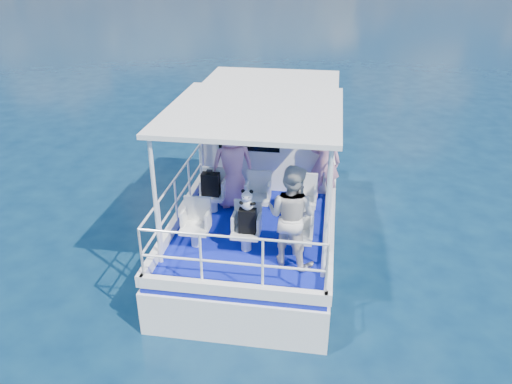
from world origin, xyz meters
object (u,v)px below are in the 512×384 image
passenger_stbd_aft (291,216)px  backpack_center (247,221)px  panda (247,200)px  passenger_port_fwd (233,166)px

passenger_stbd_aft → backpack_center: size_ratio=4.01×
passenger_stbd_aft → panda: bearing=5.0°
passenger_port_fwd → panda: bearing=87.9°
passenger_port_fwd → backpack_center: bearing=87.9°
passenger_port_fwd → passenger_stbd_aft: (1.34, -1.87, 0.00)m
passenger_port_fwd → panda: (0.58, -1.65, 0.12)m
passenger_port_fwd → backpack_center: size_ratio=4.01×
passenger_port_fwd → passenger_stbd_aft: size_ratio=1.00×
passenger_stbd_aft → backpack_center: passenger_stbd_aft is taller
panda → backpack_center: bearing=-74.8°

